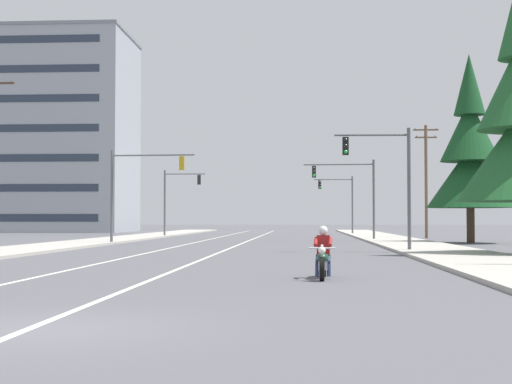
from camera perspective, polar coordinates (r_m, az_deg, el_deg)
ground_plane at (r=11.91m, az=-15.60°, el=-9.95°), size 400.00×400.00×0.00m
lane_stripe_center at (r=56.33m, az=-0.61°, el=-3.73°), size 0.16×100.00×0.01m
lane_stripe_left at (r=56.68m, az=-4.08°, el=-3.71°), size 0.16×100.00×0.01m
sidewalk_kerb_right at (r=51.62m, az=11.11°, el=-3.77°), size 4.40×110.00×0.14m
sidewalk_kerb_left at (r=53.18m, az=-12.21°, el=-3.71°), size 4.40×110.00×0.14m
motorcycle_with_rider at (r=21.02m, az=5.09°, el=-4.95°), size 0.70×2.19×1.46m
traffic_signal_near_right at (r=38.14m, az=9.95°, el=1.55°), size 3.79×0.44×6.20m
traffic_signal_near_left at (r=50.26m, az=-9.06°, el=0.82°), size 5.63×0.51×6.20m
traffic_signal_mid_right at (r=58.31m, az=7.34°, el=0.40°), size 5.45×0.42×6.20m
traffic_signal_mid_left at (r=70.56m, az=-6.06°, el=-0.11°), size 3.88×0.38×6.20m
traffic_signal_far_right at (r=80.54m, az=6.48°, el=-0.33°), size 4.17×0.57×6.20m
utility_pole_right_far at (r=66.12m, az=12.74°, el=1.08°), size 2.16×0.26×9.70m
conifer_tree_right_verge_far at (r=53.59m, az=15.87°, el=2.64°), size 5.91×5.91×13.01m
apartment_building_far_left_block at (r=101.49m, az=-16.29°, el=4.29°), size 24.48×14.36×25.42m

